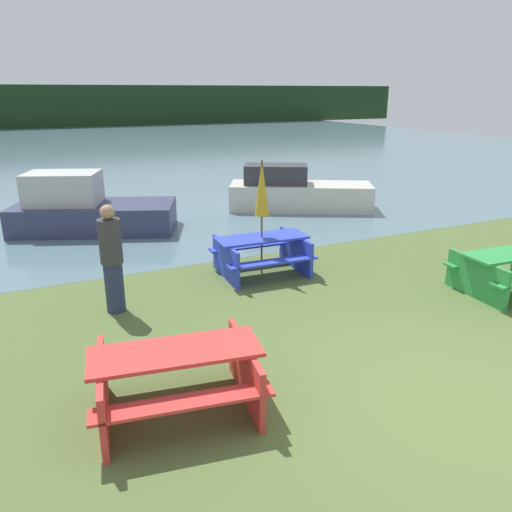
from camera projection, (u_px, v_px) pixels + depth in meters
name	position (u px, v px, depth m)	size (l,w,h in m)	color
ground_plane	(456.00, 402.00, 5.82)	(60.00, 60.00, 0.00)	#516633
water	(88.00, 147.00, 32.35)	(60.00, 50.00, 0.00)	slate
far_treeline	(58.00, 106.00, 48.87)	(80.00, 1.60, 4.00)	#193319
picnic_table_red	(177.00, 373.00, 5.54)	(2.06, 1.66, 0.76)	red
picnic_table_green	(512.00, 267.00, 8.92)	(1.99, 1.50, 0.74)	green
picnic_table_blue	(262.00, 251.00, 9.81)	(1.84, 1.47, 0.75)	blue
umbrella_gold	(262.00, 189.00, 9.42)	(0.28, 0.28, 2.24)	brown
boat	(87.00, 210.00, 12.79)	(4.36, 3.09, 1.52)	#333856
boat_second	(296.00, 192.00, 15.17)	(4.40, 3.28, 1.35)	beige
person	(112.00, 259.00, 7.97)	(0.36, 0.36, 1.79)	#283351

